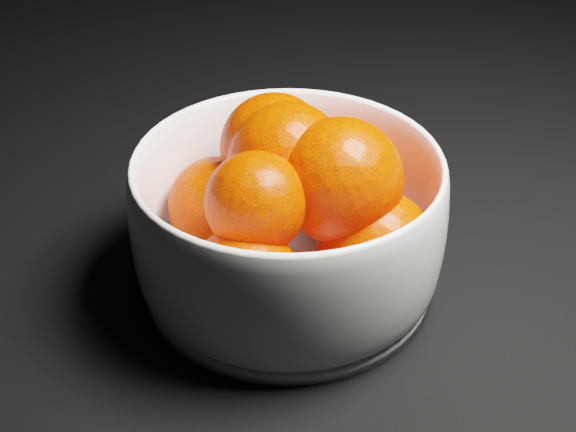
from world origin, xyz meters
TOP-DOWN VIEW (x-y plane):
  - bowl at (-0.25, 0.25)m, footprint 0.21×0.21m
  - orange_pile at (-0.24, 0.25)m, footprint 0.18×0.18m

SIDE VIEW (x-z plane):
  - bowl at x=-0.25m, z-range 0.00..0.10m
  - orange_pile at x=-0.24m, z-range 0.01..0.13m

